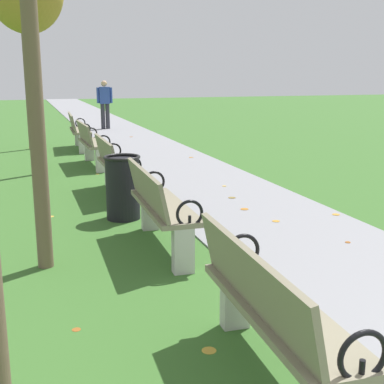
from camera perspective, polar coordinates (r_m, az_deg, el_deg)
The scene contains 9 objects.
paved_walkway at distance 18.18m, azimuth -8.84°, elevation 6.90°, with size 2.22×44.00×0.02m, color gray.
park_bench_2 at distance 3.23m, azimuth 8.73°, elevation -12.73°, with size 0.53×1.62×0.90m.
park_bench_3 at distance 5.57m, azimuth -3.60°, elevation -1.54°, with size 0.51×1.61×0.90m.
park_bench_4 at distance 8.17m, azimuth -8.46°, elevation 3.00°, with size 0.48×1.60×0.90m.
park_bench_5 at distance 10.85m, azimuth -10.98°, elevation 5.34°, with size 0.51×1.61×0.90m.
park_bench_6 at distance 13.38m, azimuth -12.43°, elevation 6.67°, with size 0.54×1.62×0.90m.
pedestrian_walking at distance 18.05m, azimuth -9.59°, elevation 9.76°, with size 0.53×0.24×1.62m.
trash_bin at distance 6.82m, azimuth -7.64°, elevation 0.53°, with size 0.48×0.48×0.84m.
scattered_leaves at distance 7.94m, azimuth -1.15°, elevation -0.61°, with size 3.87×17.21×0.02m.
Camera 1 is at (-1.86, 0.16, 1.88)m, focal length 48.43 mm.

